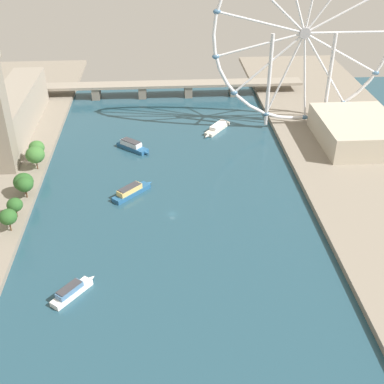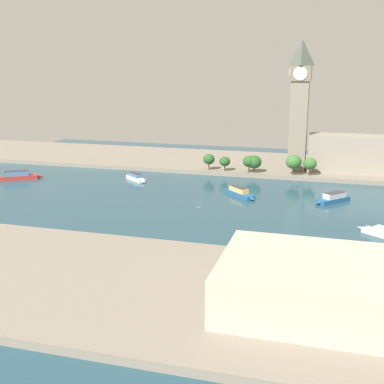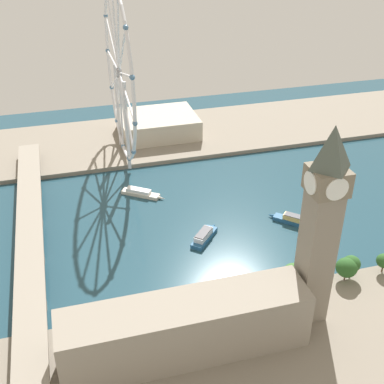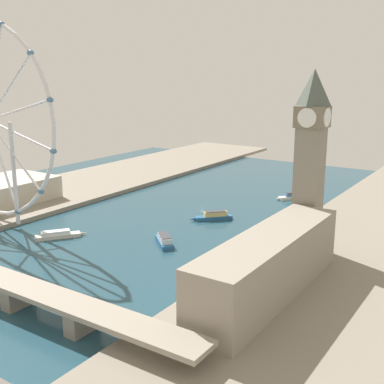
{
  "view_description": "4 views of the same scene",
  "coord_description": "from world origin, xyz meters",
  "px_view_note": "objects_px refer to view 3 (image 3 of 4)",
  "views": [
    {
      "loc": [
        -4.09,
        -211.78,
        144.36
      ],
      "look_at": [
        10.77,
        10.58,
        6.45
      ],
      "focal_mm": 46.56,
      "sensor_mm": 36.0,
      "label": 1
    },
    {
      "loc": [
        272.96,
        73.1,
        79.72
      ],
      "look_at": [
        0.79,
        -3.67,
        6.44
      ],
      "focal_mm": 47.12,
      "sensor_mm": 36.0,
      "label": 2
    },
    {
      "loc": [
        -243.8,
        144.68,
        166.21
      ],
      "look_at": [
        8.16,
        73.91,
        12.98
      ],
      "focal_mm": 47.35,
      "sensor_mm": 36.0,
      "label": 3
    },
    {
      "loc": [
        -179.87,
        283.66,
        93.86
      ],
      "look_at": [
        5.71,
        4.28,
        11.38
      ],
      "focal_mm": 46.33,
      "sensor_mm": 36.0,
      "label": 4
    }
  ],
  "objects_px": {
    "parliament_block": "(186,328)",
    "tour_boat_1": "(204,236)",
    "ferris_wheel": "(119,73)",
    "tour_boat_4": "(141,193)",
    "riverside_hall": "(158,125)",
    "clock_tower": "(320,226)",
    "river_bridge": "(30,230)",
    "tour_boat_0": "(293,220)"
  },
  "relations": [
    {
      "from": "ferris_wheel",
      "to": "tour_boat_4",
      "type": "xyz_separation_m",
      "value": [
        -53.93,
        -1.26,
        -62.29
      ]
    },
    {
      "from": "clock_tower",
      "to": "ferris_wheel",
      "type": "bearing_deg",
      "value": 16.33
    },
    {
      "from": "tour_boat_0",
      "to": "tour_boat_4",
      "type": "height_order",
      "value": "tour_boat_0"
    },
    {
      "from": "parliament_block",
      "to": "river_bridge",
      "type": "relative_size",
      "value": 0.46
    },
    {
      "from": "clock_tower",
      "to": "parliament_block",
      "type": "xyz_separation_m",
      "value": [
        -6.47,
        58.58,
        -34.7
      ]
    },
    {
      "from": "riverside_hall",
      "to": "tour_boat_0",
      "type": "height_order",
      "value": "riverside_hall"
    },
    {
      "from": "ferris_wheel",
      "to": "clock_tower",
      "type": "bearing_deg",
      "value": -163.67
    },
    {
      "from": "clock_tower",
      "to": "parliament_block",
      "type": "height_order",
      "value": "clock_tower"
    },
    {
      "from": "parliament_block",
      "to": "tour_boat_1",
      "type": "height_order",
      "value": "parliament_block"
    },
    {
      "from": "parliament_block",
      "to": "tour_boat_4",
      "type": "xyz_separation_m",
      "value": [
        135.03,
        -6.36,
        -14.17
      ]
    },
    {
      "from": "river_bridge",
      "to": "tour_boat_1",
      "type": "bearing_deg",
      "value": -103.91
    },
    {
      "from": "tour_boat_1",
      "to": "tour_boat_4",
      "type": "xyz_separation_m",
      "value": [
        57.27,
        25.29,
        -0.54
      ]
    },
    {
      "from": "clock_tower",
      "to": "tour_boat_0",
      "type": "height_order",
      "value": "clock_tower"
    },
    {
      "from": "parliament_block",
      "to": "riverside_hall",
      "type": "xyz_separation_m",
      "value": [
        221.05,
        -36.82,
        -5.14
      ]
    },
    {
      "from": "riverside_hall",
      "to": "river_bridge",
      "type": "distance_m",
      "value": 155.27
    },
    {
      "from": "riverside_hall",
      "to": "tour_boat_4",
      "type": "relative_size",
      "value": 2.27
    },
    {
      "from": "river_bridge",
      "to": "tour_boat_1",
      "type": "distance_m",
      "value": 95.97
    },
    {
      "from": "ferris_wheel",
      "to": "tour_boat_0",
      "type": "distance_m",
      "value": 150.13
    },
    {
      "from": "clock_tower",
      "to": "river_bridge",
      "type": "xyz_separation_m",
      "value": [
        94.31,
        119.93,
        -42.55
      ]
    },
    {
      "from": "tour_boat_1",
      "to": "clock_tower",
      "type": "bearing_deg",
      "value": -117.44
    },
    {
      "from": "clock_tower",
      "to": "river_bridge",
      "type": "distance_m",
      "value": 158.4
    },
    {
      "from": "tour_boat_4",
      "to": "ferris_wheel",
      "type": "bearing_deg",
      "value": 127.59
    },
    {
      "from": "river_bridge",
      "to": "tour_boat_0",
      "type": "bearing_deg",
      "value": -98.32
    },
    {
      "from": "parliament_block",
      "to": "riverside_hall",
      "type": "distance_m",
      "value": 224.15
    },
    {
      "from": "clock_tower",
      "to": "tour_boat_0",
      "type": "distance_m",
      "value": 91.74
    },
    {
      "from": "clock_tower",
      "to": "tour_boat_4",
      "type": "xyz_separation_m",
      "value": [
        128.56,
        52.22,
        -48.87
      ]
    },
    {
      "from": "ferris_wheel",
      "to": "tour_boat_1",
      "type": "distance_m",
      "value": 129.94
    },
    {
      "from": "clock_tower",
      "to": "ferris_wheel",
      "type": "distance_m",
      "value": 190.64
    },
    {
      "from": "tour_boat_1",
      "to": "tour_boat_0",
      "type": "bearing_deg",
      "value": -46.69
    },
    {
      "from": "tour_boat_0",
      "to": "tour_boat_1",
      "type": "relative_size",
      "value": 1.02
    },
    {
      "from": "tour_boat_1",
      "to": "ferris_wheel",
      "type": "bearing_deg",
      "value": 55.29
    },
    {
      "from": "riverside_hall",
      "to": "tour_boat_0",
      "type": "xyz_separation_m",
      "value": [
        -141.9,
        -49.87,
        -8.59
      ]
    },
    {
      "from": "ferris_wheel",
      "to": "tour_boat_1",
      "type": "xyz_separation_m",
      "value": [
        -111.2,
        -26.54,
        -61.75
      ]
    },
    {
      "from": "clock_tower",
      "to": "river_bridge",
      "type": "height_order",
      "value": "clock_tower"
    },
    {
      "from": "clock_tower",
      "to": "riverside_hall",
      "type": "relative_size",
      "value": 1.54
    },
    {
      "from": "tour_boat_0",
      "to": "ferris_wheel",
      "type": "bearing_deg",
      "value": -8.72
    },
    {
      "from": "ferris_wheel",
      "to": "riverside_hall",
      "type": "height_order",
      "value": "ferris_wheel"
    },
    {
      "from": "river_bridge",
      "to": "tour_boat_0",
      "type": "height_order",
      "value": "river_bridge"
    },
    {
      "from": "clock_tower",
      "to": "tour_boat_4",
      "type": "distance_m",
      "value": 147.11
    },
    {
      "from": "riverside_hall",
      "to": "tour_boat_0",
      "type": "relative_size",
      "value": 2.61
    },
    {
      "from": "tour_boat_0",
      "to": "tour_boat_1",
      "type": "bearing_deg",
      "value": 46.11
    },
    {
      "from": "parliament_block",
      "to": "river_bridge",
      "type": "xyz_separation_m",
      "value": [
        100.78,
        61.35,
        -7.86
      ]
    }
  ]
}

